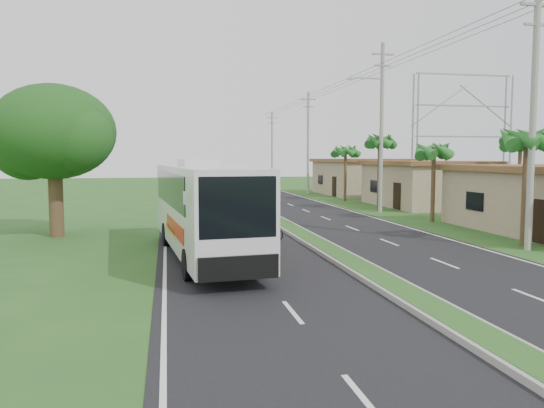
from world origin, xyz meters
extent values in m
plane|color=#27541F|center=(0.00, 0.00, 0.00)|extent=(180.00, 180.00, 0.00)
cube|color=black|center=(0.00, 20.00, 0.01)|extent=(14.00, 160.00, 0.02)
cube|color=gray|center=(0.00, 20.00, 0.10)|extent=(1.20, 160.00, 0.17)
cube|color=#27541F|center=(0.00, 20.00, 0.18)|extent=(0.95, 160.00, 0.02)
cube|color=silver|center=(-6.70, 20.00, 0.00)|extent=(0.12, 160.00, 0.01)
cube|color=silver|center=(6.70, 20.00, 0.00)|extent=(0.12, 160.00, 0.01)
cube|color=gray|center=(14.00, 22.00, 1.68)|extent=(7.00, 10.00, 3.35)
cube|color=#5A2F1F|center=(14.00, 22.00, 3.51)|extent=(7.60, 10.60, 0.32)
cube|color=gray|center=(14.00, 36.00, 1.75)|extent=(8.00, 11.00, 3.50)
cube|color=#5A2F1F|center=(14.00, 36.00, 3.66)|extent=(8.60, 11.60, 0.32)
cylinder|color=#473321|center=(9.00, 3.00, 2.50)|extent=(0.26, 0.26, 5.00)
cylinder|color=#473321|center=(9.40, 12.00, 2.30)|extent=(0.26, 0.26, 4.60)
cylinder|color=#473321|center=(8.80, 19.00, 2.70)|extent=(0.26, 0.26, 5.40)
cylinder|color=#473321|center=(9.30, 28.00, 2.40)|extent=(0.26, 0.26, 4.80)
cylinder|color=#473321|center=(17.50, 15.00, 2.60)|extent=(0.26, 0.26, 5.20)
cylinder|color=#473321|center=(-12.00, 10.00, 2.00)|extent=(0.70, 0.70, 4.00)
ellipsoid|color=#224512|center=(-12.00, 10.00, 5.20)|extent=(6.00, 6.00, 4.68)
sphere|color=#224512|center=(-13.40, 10.80, 4.70)|extent=(3.80, 3.80, 3.80)
sphere|color=#224512|center=(-10.80, 9.00, 4.90)|extent=(3.40, 3.40, 3.40)
cylinder|color=gray|center=(8.50, 2.00, 5.50)|extent=(0.28, 0.28, 11.00)
cube|color=gray|center=(8.50, 2.00, 10.20)|extent=(1.60, 0.12, 0.12)
cube|color=gray|center=(8.50, 2.00, 9.40)|extent=(1.20, 0.10, 0.10)
cylinder|color=gray|center=(8.50, 18.00, 6.00)|extent=(0.28, 0.28, 12.00)
cube|color=gray|center=(8.50, 18.00, 11.20)|extent=(1.60, 0.12, 0.12)
cube|color=gray|center=(8.50, 18.00, 10.40)|extent=(1.20, 0.10, 0.10)
cube|color=gray|center=(7.30, 18.00, 9.50)|extent=(2.40, 0.10, 0.10)
cylinder|color=gray|center=(8.50, 38.00, 5.50)|extent=(0.28, 0.28, 11.00)
cube|color=gray|center=(8.50, 38.00, 10.20)|extent=(1.60, 0.12, 0.12)
cube|color=gray|center=(8.50, 38.00, 9.40)|extent=(1.20, 0.10, 0.10)
cylinder|color=gray|center=(8.50, 58.00, 5.25)|extent=(0.28, 0.28, 10.50)
cube|color=gray|center=(8.50, 58.00, 9.70)|extent=(1.60, 0.12, 0.12)
cube|color=gray|center=(8.50, 58.00, 8.90)|extent=(1.20, 0.10, 0.10)
cylinder|color=gray|center=(17.00, 29.50, 6.00)|extent=(0.18, 0.18, 12.00)
cylinder|color=gray|center=(27.00, 29.50, 6.00)|extent=(0.18, 0.18, 12.00)
cylinder|color=gray|center=(17.00, 30.50, 6.00)|extent=(0.18, 0.18, 12.00)
cylinder|color=gray|center=(27.00, 30.50, 6.00)|extent=(0.18, 0.18, 12.00)
cube|color=gray|center=(22.00, 30.00, 6.00)|extent=(10.00, 0.14, 0.14)
cube|color=gray|center=(22.00, 30.00, 9.00)|extent=(10.00, 0.14, 0.14)
cube|color=gray|center=(22.00, 30.00, 12.00)|extent=(10.00, 0.14, 0.14)
cube|color=silver|center=(-5.20, 2.97, 2.02)|extent=(3.67, 12.18, 3.15)
cube|color=black|center=(-5.26, 3.56, 2.72)|extent=(3.48, 9.80, 1.26)
cube|color=black|center=(-4.62, -2.94, 2.53)|extent=(2.25, 0.36, 1.76)
cube|color=red|center=(-5.08, 1.77, 1.39)|extent=(3.05, 5.42, 0.55)
cube|color=gold|center=(-5.23, 3.27, 1.14)|extent=(2.83, 3.23, 0.25)
cube|color=silver|center=(-5.32, 4.16, 3.74)|extent=(1.63, 2.52, 0.28)
cylinder|color=black|center=(-5.95, -0.92, 0.52)|extent=(0.42, 1.07, 1.04)
cylinder|color=black|center=(-3.70, -0.70, 0.52)|extent=(0.42, 1.07, 1.04)
cylinder|color=black|center=(-6.64, 6.04, 0.52)|extent=(0.42, 1.07, 1.04)
cylinder|color=black|center=(-4.39, 6.26, 0.52)|extent=(0.42, 1.07, 1.04)
cube|color=silver|center=(-2.41, 57.10, 1.58)|extent=(2.79, 10.47, 2.89)
cube|color=black|center=(-2.43, 57.55, 2.44)|extent=(2.70, 7.77, 0.98)
cube|color=orange|center=(-2.36, 56.20, 1.03)|extent=(2.56, 5.07, 0.32)
cylinder|color=black|center=(-3.18, 52.77, 0.43)|extent=(0.31, 0.88, 0.87)
cylinder|color=black|center=(-1.20, 52.88, 0.43)|extent=(0.31, 0.88, 0.87)
cylinder|color=black|center=(-3.60, 60.88, 0.43)|extent=(0.31, 0.88, 0.87)
cylinder|color=black|center=(-1.62, 60.98, 0.43)|extent=(0.31, 0.88, 0.87)
imported|color=black|center=(-2.00, 6.46, 0.47)|extent=(1.62, 0.76, 0.94)
imported|color=maroon|center=(-2.00, 6.46, 1.40)|extent=(0.69, 0.53, 1.70)
camera|label=1|loc=(-6.58, -17.81, 3.93)|focal=35.00mm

